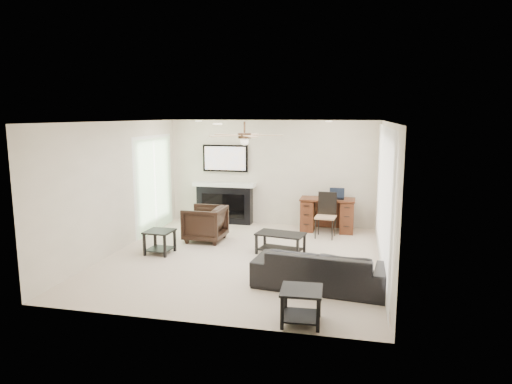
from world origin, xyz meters
TOP-DOWN VIEW (x-y plane):
  - room_shell at (0.19, 0.08)m, footprint 5.50×5.54m
  - sofa at (1.52, -1.20)m, footprint 2.13×1.04m
  - armchair at (-1.08, 0.95)m, footprint 0.83×0.81m
  - coffee_table at (0.62, 0.40)m, footprint 0.98×0.66m
  - end_table_near at (1.37, -2.45)m, footprint 0.55×0.55m
  - end_table_left at (-1.63, -0.10)m, footprint 0.52×0.52m
  - fireplace_unit at (-1.13, 2.58)m, footprint 1.52×0.34m
  - desk at (1.37, 2.31)m, footprint 1.22×0.56m
  - desk_chair at (1.37, 1.76)m, footprint 0.46×0.48m
  - laptop at (1.57, 2.29)m, footprint 0.33×0.24m

SIDE VIEW (x-z plane):
  - coffee_table at x=0.62m, z-range 0.00..0.40m
  - end_table_near at x=1.37m, z-range 0.00..0.45m
  - end_table_left at x=-1.63m, z-range 0.00..0.45m
  - sofa at x=1.52m, z-range 0.00..0.60m
  - armchair at x=-1.08m, z-range 0.00..0.74m
  - desk at x=1.37m, z-range 0.00..0.76m
  - desk_chair at x=1.37m, z-range 0.00..0.97m
  - laptop at x=1.57m, z-range 0.76..0.99m
  - fireplace_unit at x=-1.13m, z-range 0.00..1.91m
  - room_shell at x=0.19m, z-range 0.42..2.94m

